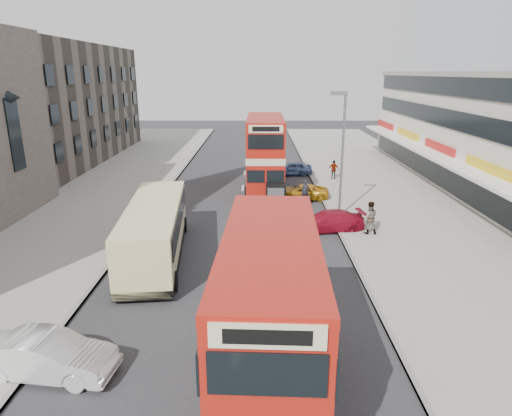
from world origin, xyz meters
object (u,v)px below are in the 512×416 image
(bus_main, at_px, (270,326))
(pedestrian_near, at_px, (369,217))
(car_right_a, at_px, (328,221))
(car_right_b, at_px, (302,192))
(coach, at_px, (155,229))
(cyclist, at_px, (305,198))
(car_left_front, at_px, (48,356))
(street_lamp, at_px, (342,146))
(car_right_c, at_px, (292,169))
(pedestrian_far, at_px, (333,169))
(bus_second, at_px, (265,154))

(bus_main, relative_size, pedestrian_near, 4.68)
(car_right_a, relative_size, car_right_b, 1.08)
(bus_main, height_order, coach, bus_main)
(coach, height_order, cyclist, coach)
(car_right_a, distance_m, cyclist, 5.24)
(bus_main, bearing_deg, car_left_front, -8.81)
(street_lamp, bearing_deg, car_right_b, 112.26)
(street_lamp, xyz_separation_m, bus_main, (-4.93, -17.37, -2.14))
(coach, bearing_deg, car_right_c, 60.79)
(street_lamp, relative_size, car_right_a, 1.88)
(car_left_front, height_order, pedestrian_near, pedestrian_near)
(coach, bearing_deg, bus_main, -68.42)
(car_left_front, bearing_deg, bus_main, -93.69)
(car_right_b, relative_size, pedestrian_near, 2.02)
(pedestrian_far, xyz_separation_m, cyclist, (-3.33, -8.15, -0.34))
(street_lamp, xyz_separation_m, pedestrian_far, (1.44, 10.89, -3.81))
(coach, bearing_deg, pedestrian_far, 49.80)
(coach, height_order, car_right_c, coach)
(cyclist, bearing_deg, bus_main, -101.99)
(car_right_b, bearing_deg, cyclist, 4.91)
(car_right_c, bearing_deg, street_lamp, 5.37)
(car_left_front, distance_m, pedestrian_near, 18.26)
(street_lamp, xyz_separation_m, car_right_a, (-1.02, -2.43, -4.16))
(bus_main, height_order, car_right_c, bus_main)
(street_lamp, bearing_deg, pedestrian_far, 82.44)
(car_left_front, bearing_deg, coach, -0.50)
(car_right_c, distance_m, pedestrian_far, 4.07)
(car_left_front, distance_m, car_right_c, 30.46)
(coach, distance_m, car_right_c, 21.18)
(coach, bearing_deg, car_right_b, 46.85)
(bus_second, relative_size, pedestrian_far, 6.27)
(car_left_front, height_order, car_right_a, car_left_front)
(bus_second, bearing_deg, bus_main, 89.76)
(bus_main, bearing_deg, cyclist, -96.22)
(coach, height_order, car_right_b, coach)
(car_right_a, distance_m, car_right_c, 15.33)
(coach, height_order, pedestrian_near, coach)
(street_lamp, height_order, bus_main, street_lamp)
(street_lamp, bearing_deg, car_left_front, -126.52)
(car_right_b, height_order, car_right_c, car_right_c)
(coach, height_order, pedestrian_far, coach)
(bus_main, xyz_separation_m, car_right_b, (3.01, 22.06, -2.09))
(pedestrian_far, relative_size, cyclist, 0.86)
(bus_second, height_order, pedestrian_far, bus_second)
(coach, relative_size, car_right_b, 2.57)
(bus_main, distance_m, car_left_front, 7.32)
(car_right_b, xyz_separation_m, car_right_c, (-0.18, 8.16, 0.09))
(car_right_b, relative_size, cyclist, 2.09)
(pedestrian_far, height_order, cyclist, cyclist)
(car_right_c, bearing_deg, cyclist, -2.70)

